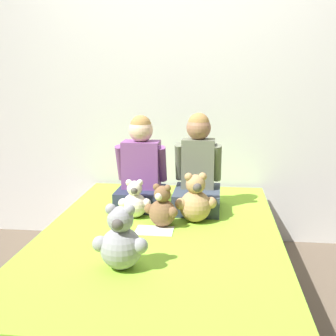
{
  "coord_description": "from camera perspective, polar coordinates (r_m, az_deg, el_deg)",
  "views": [
    {
      "loc": [
        0.3,
        -2.18,
        1.3
      ],
      "look_at": [
        0.0,
        0.37,
        0.73
      ],
      "focal_mm": 45.0,
      "sensor_mm": 36.0,
      "label": 1
    }
  ],
  "objects": [
    {
      "name": "ground_plane",
      "position": [
        2.55,
        -1.0,
        -18.04
      ],
      "size": [
        14.0,
        14.0,
        0.0
      ],
      "primitive_type": "plane",
      "color": "brown"
    },
    {
      "name": "wall_behind_bed",
      "position": [
        3.28,
        1.49,
        11.66
      ],
      "size": [
        8.0,
        0.06,
        2.5
      ],
      "color": "silver",
      "rests_on": "ground_plane"
    },
    {
      "name": "bed",
      "position": [
        2.45,
        -1.02,
        -13.54
      ],
      "size": [
        1.32,
        2.02,
        0.45
      ],
      "color": "#997F60",
      "rests_on": "ground_plane"
    },
    {
      "name": "child_on_left",
      "position": [
        2.74,
        -3.69,
        -0.21
      ],
      "size": [
        0.33,
        0.31,
        0.6
      ],
      "rotation": [
        0.0,
        0.0,
        -0.01
      ],
      "color": "#282D47",
      "rests_on": "bed"
    },
    {
      "name": "child_on_right",
      "position": [
        2.7,
        4.05,
        -0.63
      ],
      "size": [
        0.3,
        0.38,
        0.62
      ],
      "rotation": [
        0.0,
        0.0,
        -0.01
      ],
      "color": "#384251",
      "rests_on": "bed"
    },
    {
      "name": "teddy_bear_held_by_left_child",
      "position": [
        2.56,
        -4.53,
        -4.54
      ],
      "size": [
        0.2,
        0.15,
        0.24
      ],
      "rotation": [
        0.0,
        0.0,
        0.13
      ],
      "color": "silver",
      "rests_on": "bed"
    },
    {
      "name": "teddy_bear_held_by_right_child",
      "position": [
        2.48,
        3.73,
        -4.52
      ],
      "size": [
        0.24,
        0.19,
        0.3
      ],
      "rotation": [
        0.0,
        0.0,
        0.24
      ],
      "color": "tan",
      "rests_on": "bed"
    },
    {
      "name": "teddy_bear_between_children",
      "position": [
        2.41,
        -0.84,
        -5.52
      ],
      "size": [
        0.2,
        0.16,
        0.25
      ],
      "rotation": [
        0.0,
        0.0,
        -0.33
      ],
      "color": "brown",
      "rests_on": "bed"
    },
    {
      "name": "teddy_bear_at_foot_of_bed",
      "position": [
        1.9,
        -6.41,
        -9.89
      ],
      "size": [
        0.25,
        0.19,
        0.3
      ],
      "rotation": [
        0.0,
        0.0,
        -0.01
      ],
      "color": "#939399",
      "rests_on": "bed"
    },
    {
      "name": "sign_card",
      "position": [
        2.37,
        -1.87,
        -8.46
      ],
      "size": [
        0.21,
        0.15,
        0.0
      ],
      "color": "white",
      "rests_on": "bed"
    }
  ]
}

